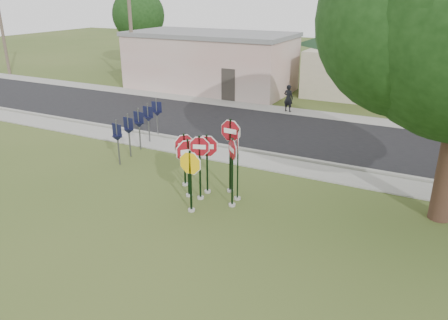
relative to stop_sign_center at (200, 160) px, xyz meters
The scene contains 20 objects.
ground 1.94m from the stop_sign_center, 78.87° to the right, with size 120.00×120.00×0.00m, color #394E1D.
sidewalk_near 4.56m from the stop_sign_center, 86.87° to the left, with size 60.00×1.60×0.06m, color gray.
road 8.93m from the stop_sign_center, 88.47° to the left, with size 60.00×7.00×0.04m, color black.
sidewalk_far 13.19m from the stop_sign_center, 88.97° to the left, with size 60.00×1.60×0.06m, color gray.
curb 5.50m from the stop_sign_center, 87.46° to the left, with size 60.00×0.20×0.14m, color gray.
stop_sign_center is the anchor object (origin of this frame).
stop_sign_yellow 1.00m from the stop_sign_center, 78.39° to the right, with size 1.09×0.24×2.30m.
stop_sign_left 0.49m from the stop_sign_center, behind, with size 0.79×0.89×2.32m.
stop_sign_right 1.27m from the stop_sign_center, ahead, with size 0.69×0.70×2.58m.
stop_sign_back_right 1.28m from the stop_sign_center, 56.56° to the left, with size 1.10×0.24×2.92m.
stop_sign_back_left 0.58m from the stop_sign_center, 93.01° to the left, with size 1.05×0.36×2.37m.
stop_sign_far_right 1.34m from the stop_sign_center, 24.85° to the left, with size 0.45×1.00×2.72m.
stop_sign_far_left 1.36m from the stop_sign_center, 145.80° to the left, with size 0.64×0.86×2.19m.
route_sign_row 6.14m from the stop_sign_center, 147.40° to the left, with size 1.43×4.63×2.00m.
building_stucco 18.96m from the stop_sign_center, 117.54° to the left, with size 12.20×6.20×4.20m.
building_house 21.03m from the stop_sign_center, 83.85° to the left, with size 11.60×11.60×6.20m.
utility_pole_near 19.94m from the stop_sign_center, 134.51° to the left, with size 2.20×0.26×9.50m.
utility_pole_far 31.26m from the stop_sign_center, 153.24° to the left, with size 2.20×0.26×9.00m.
bg_tree_left 30.36m from the stop_sign_center, 130.92° to the left, with size 4.90×4.90×7.35m.
pedestrian 12.95m from the stop_sign_center, 95.28° to the left, with size 0.61×0.40×1.66m, color black.
Camera 1 is at (6.96, -11.06, 7.00)m, focal length 35.00 mm.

